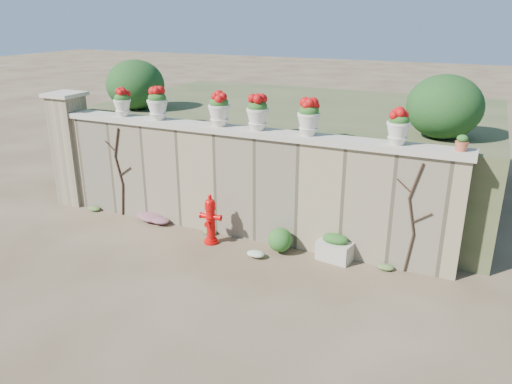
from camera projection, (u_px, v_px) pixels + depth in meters
The scene contains 21 objects.
ground at pixel (191, 274), 8.28m from camera, with size 80.00×80.00×0.00m, color #4E3B27.
stone_wall at pixel (239, 185), 9.47m from camera, with size 8.00×0.40×2.00m, color gray.
wall_cap at pixel (238, 131), 9.12m from camera, with size 8.10×0.52×0.10m, color beige.
gate_pillar at pixel (71, 148), 11.03m from camera, with size 0.72×0.72×2.48m.
raised_fill at pixel (298, 146), 12.20m from camera, with size 9.00×6.00×2.00m, color #384C23.
back_shrub_left at pixel (135, 85), 11.24m from camera, with size 1.30×1.30×1.10m, color #143814.
back_shrub_right at pixel (445, 107), 8.62m from camera, with size 1.30×1.30×1.10m, color #143814.
vine_left at pixel (119, 171), 10.35m from camera, with size 0.60×0.04×1.91m.
vine_right at pixel (412, 217), 8.01m from camera, with size 0.60×0.04×1.91m.
fire_hydrant at pixel (211, 219), 9.23m from camera, with size 0.41×0.29×0.96m.
planter_box at pixel (335, 248), 8.67m from camera, with size 0.64×0.43×0.49m.
green_shrub at pixel (275, 238), 8.95m from camera, with size 0.59×0.53×0.56m, color #1E5119.
magenta_clump at pixel (155, 218), 10.24m from camera, with size 0.79×0.53×0.21m, color #AF2379.
white_flowers at pixel (254, 254), 8.78m from camera, with size 0.47×0.38×0.17m, color white.
urn_pot_0 at pixel (122, 103), 10.04m from camera, with size 0.35×0.35×0.55m.
urn_pot_1 at pixel (157, 104), 9.69m from camera, with size 0.40×0.40×0.63m.
urn_pot_2 at pixel (219, 109), 9.15m from camera, with size 0.41×0.41×0.64m.
urn_pot_3 at pixel (258, 113), 8.84m from camera, with size 0.40×0.40×0.63m.
urn_pot_4 at pixel (309, 118), 8.46m from camera, with size 0.39×0.39×0.62m.
urn_pot_5 at pixel (398, 127), 7.88m from camera, with size 0.37×0.37×0.58m.
terracotta_pot at pixel (462, 144), 7.56m from camera, with size 0.20×0.20×0.24m.
Camera 1 is at (4.06, -6.19, 4.09)m, focal length 35.00 mm.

